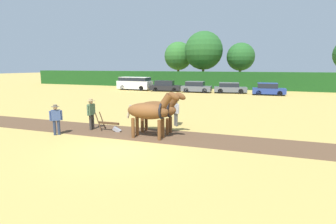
# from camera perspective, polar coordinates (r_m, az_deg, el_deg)

# --- Properties ---
(ground_plane) EXTENTS (240.00, 240.00, 0.00)m
(ground_plane) POSITION_cam_1_polar(r_m,az_deg,el_deg) (11.81, -10.22, -7.87)
(ground_plane) COLOR tan
(plowed_furrow_strip) EXTENTS (34.76, 3.74, 0.01)m
(plowed_furrow_strip) POSITION_cam_1_polar(r_m,az_deg,el_deg) (16.57, -20.30, -3.17)
(plowed_furrow_strip) COLOR brown
(plowed_furrow_strip) RESTS_ON ground
(hedgerow) EXTENTS (77.29, 1.89, 2.72)m
(hedgerow) POSITION_cam_1_polar(r_m,az_deg,el_deg) (43.23, 13.22, 6.72)
(hedgerow) COLOR #194719
(hedgerow) RESTS_ON ground
(tree_far_left) EXTENTS (5.39, 5.39, 8.24)m
(tree_far_left) POSITION_cam_1_polar(r_m,az_deg,el_deg) (51.64, 2.26, 12.07)
(tree_far_left) COLOR #4C3823
(tree_far_left) RESTS_ON ground
(tree_left) EXTENTS (6.77, 6.77, 9.73)m
(tree_left) POSITION_cam_1_polar(r_m,az_deg,el_deg) (48.25, 7.76, 13.10)
(tree_left) COLOR #4C3823
(tree_left) RESTS_ON ground
(tree_center_left) EXTENTS (4.79, 4.79, 7.60)m
(tree_center_left) POSITION_cam_1_polar(r_m,az_deg,el_deg) (47.88, 15.53, 11.49)
(tree_center_left) COLOR #4C3823
(tree_center_left) RESTS_ON ground
(draft_horse_lead_left) EXTENTS (2.89, 0.93, 2.45)m
(draft_horse_lead_left) POSITION_cam_1_polar(r_m,az_deg,el_deg) (13.04, -3.96, 0.17)
(draft_horse_lead_left) COLOR brown
(draft_horse_lead_left) RESTS_ON ground
(draft_horse_lead_right) EXTENTS (2.91, 1.01, 2.33)m
(draft_horse_lead_right) POSITION_cam_1_polar(r_m,az_deg,el_deg) (14.12, -2.13, 0.57)
(draft_horse_lead_right) COLOR brown
(draft_horse_lead_right) RESTS_ON ground
(plow) EXTENTS (1.51, 0.47, 1.13)m
(plow) POSITION_cam_1_polar(r_m,az_deg,el_deg) (14.95, -12.32, -2.93)
(plow) COLOR #4C331E
(plow) RESTS_ON ground
(farmer_at_plow) EXTENTS (0.45, 0.68, 1.77)m
(farmer_at_plow) POSITION_cam_1_polar(r_m,az_deg,el_deg) (15.45, -16.38, 0.09)
(farmer_at_plow) COLOR #38332D
(farmer_at_plow) RESTS_ON ground
(farmer_beside_team) EXTENTS (0.49, 0.48, 1.65)m
(farmer_beside_team) POSITION_cam_1_polar(r_m,az_deg,el_deg) (15.77, 1.73, 0.36)
(farmer_beside_team) COLOR #4C4C4C
(farmer_beside_team) RESTS_ON ground
(farmer_onlooker_left) EXTENTS (0.48, 0.48, 1.62)m
(farmer_onlooker_left) POSITION_cam_1_polar(r_m,az_deg,el_deg) (14.89, -23.20, -1.13)
(farmer_onlooker_left) COLOR #28334C
(farmer_onlooker_left) RESTS_ON ground
(parked_van) EXTENTS (5.35, 2.20, 1.96)m
(parked_van) POSITION_cam_1_polar(r_m,az_deg,el_deg) (40.53, -7.25, 6.23)
(parked_van) COLOR silver
(parked_van) RESTS_ON ground
(parked_car_left) EXTENTS (4.61, 2.38, 1.53)m
(parked_car_left) POSITION_cam_1_polar(r_m,az_deg,el_deg) (38.22, -0.56, 5.65)
(parked_car_left) COLOR black
(parked_car_left) RESTS_ON ground
(parked_car_center_left) EXTENTS (4.19, 2.03, 1.53)m
(parked_car_center_left) POSITION_cam_1_polar(r_m,az_deg,el_deg) (36.71, 6.14, 5.43)
(parked_car_center_left) COLOR #565B66
(parked_car_center_left) RESTS_ON ground
(parked_car_center) EXTENTS (4.52, 2.48, 1.42)m
(parked_car_center) POSITION_cam_1_polar(r_m,az_deg,el_deg) (36.45, 13.32, 5.11)
(parked_car_center) COLOR #565B66
(parked_car_center) RESTS_ON ground
(parked_car_center_right) EXTENTS (4.04, 1.98, 1.52)m
(parked_car_center_right) POSITION_cam_1_polar(r_m,az_deg,el_deg) (35.37, 21.00, 4.64)
(parked_car_center_right) COLOR navy
(parked_car_center_right) RESTS_ON ground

